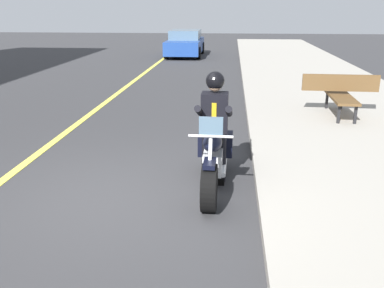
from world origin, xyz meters
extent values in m
plane|color=#333335|center=(0.00, 0.00, 0.00)|extent=(80.00, 80.00, 0.00)
cylinder|color=black|center=(0.21, 1.33, 0.33)|extent=(0.66, 0.21, 0.66)
cylinder|color=black|center=(-1.34, 1.36, 0.33)|extent=(0.66, 0.21, 0.66)
cube|color=silver|center=(-0.59, 1.35, 0.42)|extent=(0.56, 0.29, 0.32)
ellipsoid|color=black|center=(-0.39, 1.34, 0.78)|extent=(0.56, 0.29, 0.24)
cube|color=black|center=(-0.94, 1.35, 0.74)|extent=(0.70, 0.29, 0.12)
cube|color=black|center=(-1.29, 1.58, 0.48)|extent=(0.40, 0.13, 0.36)
cube|color=black|center=(-1.29, 1.14, 0.48)|extent=(0.40, 0.13, 0.36)
cylinder|color=silver|center=(0.19, 1.33, 0.60)|extent=(0.35, 0.06, 0.76)
cylinder|color=silver|center=(0.03, 1.34, 1.00)|extent=(0.05, 0.60, 0.04)
cube|color=black|center=(0.21, 1.33, 0.68)|extent=(0.36, 0.17, 0.06)
cylinder|color=silver|center=(-0.89, 1.51, 0.26)|extent=(0.90, 0.10, 0.08)
cube|color=slate|center=(0.01, 1.34, 1.12)|extent=(0.05, 0.32, 0.28)
cylinder|color=black|center=(-0.84, 1.47, 0.42)|extent=(0.14, 0.14, 0.84)
cube|color=black|center=(-0.78, 1.47, 0.05)|extent=(0.26, 0.11, 0.10)
cylinder|color=black|center=(-0.84, 1.23, 0.42)|extent=(0.14, 0.14, 0.84)
cube|color=black|center=(-0.78, 1.23, 0.05)|extent=(0.26, 0.11, 0.10)
cube|color=black|center=(-0.84, 1.35, 1.12)|extent=(0.33, 0.41, 0.60)
cube|color=#B28C14|center=(-0.68, 1.35, 1.08)|extent=(0.03, 0.07, 0.44)
cylinder|color=black|center=(-0.66, 1.57, 1.18)|extent=(0.55, 0.11, 0.28)
cylinder|color=black|center=(-0.66, 1.13, 1.18)|extent=(0.55, 0.11, 0.28)
sphere|color=tan|center=(-0.84, 1.35, 1.55)|extent=(0.22, 0.22, 0.22)
sphere|color=black|center=(-0.84, 1.35, 1.60)|extent=(0.28, 0.28, 0.28)
cube|color=navy|center=(-18.81, -1.00, 0.55)|extent=(4.60, 1.80, 0.70)
cube|color=slate|center=(-19.01, -1.00, 1.10)|extent=(2.40, 1.60, 0.60)
cylinder|color=black|center=(-17.36, -0.15, 0.32)|extent=(0.64, 0.22, 0.64)
cylinder|color=black|center=(-17.36, -1.85, 0.32)|extent=(0.64, 0.22, 0.64)
cylinder|color=black|center=(-20.26, -0.15, 0.32)|extent=(0.64, 0.22, 0.64)
cylinder|color=black|center=(-20.26, -1.85, 0.32)|extent=(0.64, 0.22, 0.64)
cube|color=brown|center=(-4.83, 4.20, 0.60)|extent=(1.81, 0.55, 0.06)
cube|color=brown|center=(-5.05, 4.21, 0.90)|extent=(0.11, 1.80, 0.40)
cube|color=black|center=(-4.08, 4.36, 0.36)|extent=(0.06, 0.06, 0.42)
cube|color=black|center=(-4.09, 4.00, 0.36)|extent=(0.06, 0.06, 0.42)
cube|color=black|center=(-5.58, 4.40, 0.36)|extent=(0.06, 0.06, 0.42)
cube|color=black|center=(-5.59, 4.04, 0.36)|extent=(0.06, 0.06, 0.42)
camera|label=1|loc=(5.57, 1.58, 2.66)|focal=40.56mm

